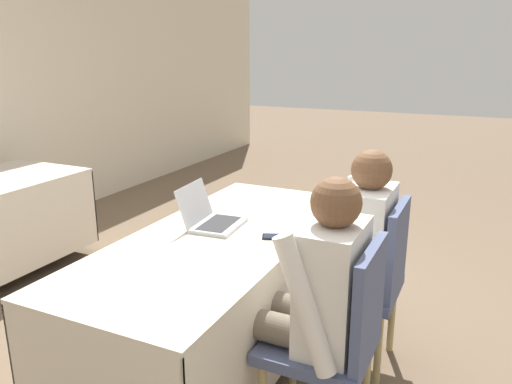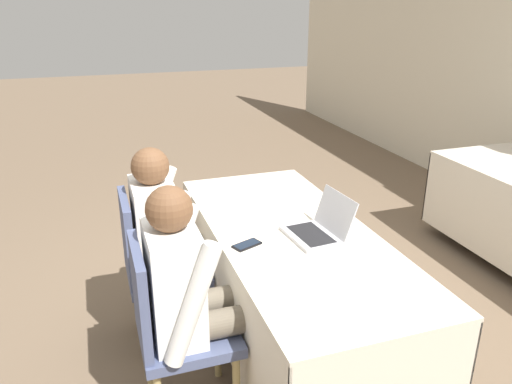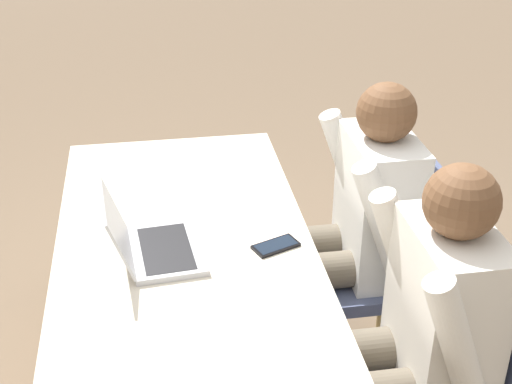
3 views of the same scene
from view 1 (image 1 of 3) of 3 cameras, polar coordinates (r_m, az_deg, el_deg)
ground_plane at (r=2.89m, az=-3.89°, el=-18.42°), size 24.00×24.00×0.00m
conference_table_near at (r=2.62m, az=-4.12°, el=-8.33°), size 1.91×0.81×0.72m
laptop at (r=2.67m, az=-5.12°, el=-3.00°), size 0.33×0.31×0.22m
cell_phone at (r=2.50m, az=2.39°, el=-5.14°), size 0.12×0.16×0.01m
paper_beside_laptop at (r=2.10m, az=-9.88°, el=-9.85°), size 0.31×0.35×0.00m
chair_near_left at (r=2.15m, az=9.16°, el=-15.83°), size 0.44×0.44×0.91m
chair_near_right at (r=2.67m, az=12.88°, el=-9.49°), size 0.44×0.44×0.91m
person_checkered_shirt at (r=2.10m, az=6.60°, el=-11.57°), size 0.50×0.52×1.17m
person_white_shirt at (r=2.63m, az=10.89°, el=-5.99°), size 0.50×0.52×1.17m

